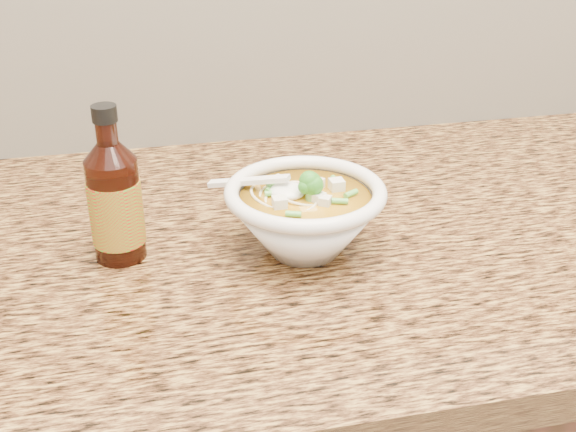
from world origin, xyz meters
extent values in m
cube|color=olive|center=(0.00, 1.68, 0.88)|extent=(4.00, 0.68, 0.04)
cylinder|color=white|center=(-0.14, 1.62, 0.90)|extent=(0.08, 0.08, 0.01)
torus|color=white|center=(-0.14, 1.62, 0.98)|extent=(0.18, 0.18, 0.02)
torus|color=beige|center=(-0.14, 1.60, 0.97)|extent=(0.13, 0.13, 0.00)
torus|color=beige|center=(-0.15, 1.61, 0.97)|extent=(0.11, 0.11, 0.00)
torus|color=beige|center=(-0.16, 1.62, 0.97)|extent=(0.11, 0.11, 0.00)
torus|color=beige|center=(-0.15, 1.63, 0.96)|extent=(0.11, 0.11, 0.00)
torus|color=beige|center=(-0.15, 1.61, 0.96)|extent=(0.06, 0.06, 0.00)
torus|color=beige|center=(-0.15, 1.63, 0.96)|extent=(0.12, 0.12, 0.00)
torus|color=beige|center=(-0.14, 1.63, 0.96)|extent=(0.08, 0.08, 0.00)
cube|color=silver|center=(-0.11, 1.60, 0.97)|extent=(0.02, 0.02, 0.02)
cube|color=silver|center=(-0.18, 1.58, 0.97)|extent=(0.02, 0.02, 0.02)
cube|color=silver|center=(-0.14, 1.63, 0.97)|extent=(0.02, 0.02, 0.01)
cube|color=silver|center=(-0.14, 1.64, 0.97)|extent=(0.02, 0.02, 0.01)
cube|color=silver|center=(-0.15, 1.60, 0.97)|extent=(0.01, 0.01, 0.01)
cube|color=silver|center=(-0.13, 1.61, 0.97)|extent=(0.02, 0.02, 0.01)
cube|color=silver|center=(-0.12, 1.62, 0.97)|extent=(0.02, 0.02, 0.01)
ellipsoid|color=#196014|center=(-0.14, 1.61, 0.99)|extent=(0.03, 0.03, 0.03)
cylinder|color=#5BB344|center=(-0.17, 1.63, 0.97)|extent=(0.02, 0.01, 0.01)
cylinder|color=#5BB344|center=(-0.11, 1.64, 0.97)|extent=(0.01, 0.02, 0.01)
cylinder|color=#5BB344|center=(-0.13, 1.59, 0.97)|extent=(0.02, 0.01, 0.01)
cylinder|color=#5BB344|center=(-0.13, 1.59, 0.97)|extent=(0.01, 0.02, 0.01)
cylinder|color=#5BB344|center=(-0.18, 1.62, 0.97)|extent=(0.02, 0.01, 0.01)
cylinder|color=#5BB344|center=(-0.16, 1.66, 0.97)|extent=(0.02, 0.02, 0.01)
cylinder|color=#5BB344|center=(-0.11, 1.61, 0.97)|extent=(0.02, 0.01, 0.01)
cylinder|color=#5BB344|center=(-0.13, 1.58, 0.97)|extent=(0.02, 0.01, 0.01)
ellipsoid|color=white|center=(-0.16, 1.63, 0.97)|extent=(0.04, 0.04, 0.02)
cube|color=white|center=(-0.20, 1.65, 0.98)|extent=(0.09, 0.06, 0.03)
cylinder|color=#320E06|center=(-0.35, 1.65, 0.96)|extent=(0.07, 0.07, 0.12)
cylinder|color=#320E06|center=(-0.35, 1.65, 1.05)|extent=(0.03, 0.03, 0.02)
cylinder|color=black|center=(-0.35, 1.65, 1.07)|extent=(0.03, 0.03, 0.02)
cylinder|color=red|center=(-0.35, 1.65, 0.96)|extent=(0.07, 0.07, 0.07)
camera|label=1|loc=(-0.32, 0.91, 1.33)|focal=45.00mm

